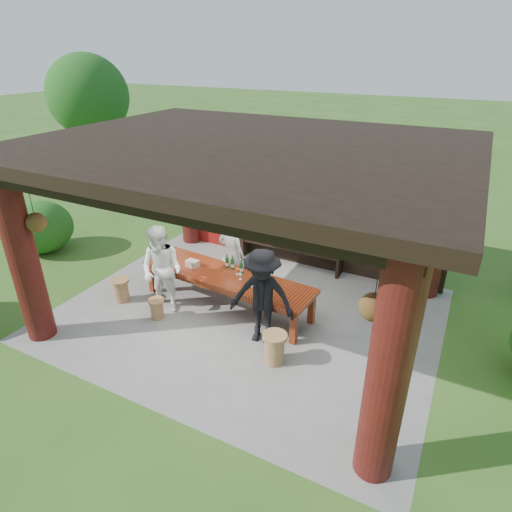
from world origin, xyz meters
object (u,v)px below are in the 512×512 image
at_px(wine_shelf, 292,222).
at_px(stool_far_left, 121,289).
at_px(stool_near_right, 275,347).
at_px(guest_woman, 162,270).
at_px(host, 231,255).
at_px(guest_man, 262,297).
at_px(tasting_table, 227,280).
at_px(stool_near_left, 157,308).
at_px(napkin_basket, 192,263).

relative_size(wine_shelf, stool_far_left, 5.07).
xyz_separation_m(stool_near_right, guest_woman, (-2.73, 0.48, 0.62)).
bearing_deg(stool_far_left, guest_woman, 9.13).
bearing_deg(host, wine_shelf, -106.29).
height_order(wine_shelf, guest_man, wine_shelf).
height_order(tasting_table, stool_near_left, tasting_table).
xyz_separation_m(wine_shelf, stool_near_right, (1.21, -3.54, -0.84)).
xyz_separation_m(wine_shelf, stool_near_left, (-1.46, -3.41, -0.92)).
bearing_deg(guest_woman, guest_man, -5.03).
height_order(wine_shelf, guest_woman, wine_shelf).
relative_size(stool_near_left, napkin_basket, 1.65).
bearing_deg(guest_woman, napkin_basket, 64.26).
relative_size(wine_shelf, stool_near_right, 4.54).
bearing_deg(stool_near_right, stool_near_left, 177.18).
distance_m(wine_shelf, guest_woman, 3.43).
bearing_deg(stool_near_left, guest_woman, 99.60).
distance_m(tasting_table, guest_man, 1.39).
bearing_deg(stool_near_right, tasting_table, 144.66).
bearing_deg(stool_far_left, guest_man, 2.63).
distance_m(stool_near_right, guest_man, 0.91).
bearing_deg(stool_far_left, stool_near_left, -9.05).
distance_m(wine_shelf, stool_near_right, 3.84).
relative_size(guest_man, napkin_basket, 7.13).
height_order(wine_shelf, stool_far_left, wine_shelf).
xyz_separation_m(stool_far_left, guest_woman, (1.05, 0.17, 0.65)).
height_order(stool_near_right, guest_woman, guest_woman).
height_order(stool_near_left, guest_woman, guest_woman).
bearing_deg(host, stool_near_left, 69.54).
distance_m(wine_shelf, stool_far_left, 4.22).
distance_m(guest_woman, guest_man, 2.25).
xyz_separation_m(stool_near_left, stool_near_right, (2.67, -0.13, 0.08)).
height_order(stool_near_right, stool_far_left, stool_near_right).
height_order(tasting_table, stool_near_right, tasting_table).
bearing_deg(stool_near_right, host, 136.53).
height_order(tasting_table, guest_woman, guest_woman).
bearing_deg(stool_near_left, host, 64.75).
xyz_separation_m(stool_near_right, host, (-1.89, 1.79, 0.58)).
height_order(stool_near_left, guest_man, guest_man).
xyz_separation_m(guest_woman, napkin_basket, (0.26, 0.68, -0.10)).
relative_size(stool_near_right, guest_woman, 0.31).
height_order(stool_near_left, stool_near_right, stool_near_right).
bearing_deg(stool_far_left, host, 38.12).
bearing_deg(stool_near_left, napkin_basket, 78.76).
relative_size(stool_near_left, host, 0.24).
distance_m(stool_far_left, napkin_basket, 1.65).
bearing_deg(host, stool_far_left, 42.90).
bearing_deg(host, stool_near_right, 141.32).
relative_size(stool_near_left, guest_woman, 0.23).
bearing_deg(stool_near_left, stool_far_left, 170.95).
xyz_separation_m(stool_far_left, guest_man, (3.30, 0.15, 0.66)).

